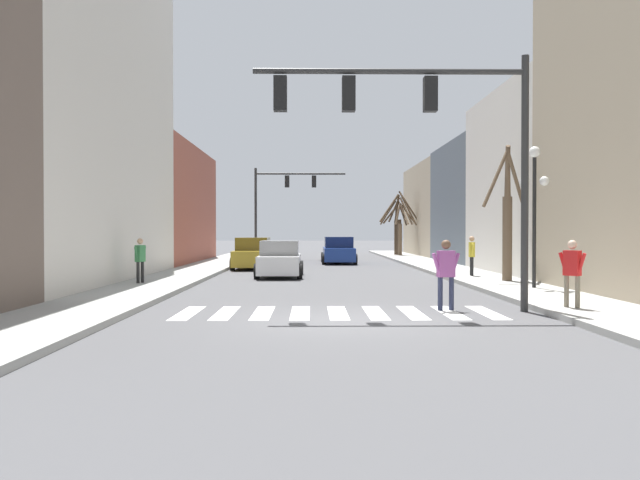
{
  "coord_description": "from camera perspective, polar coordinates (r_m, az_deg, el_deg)",
  "views": [
    {
      "loc": [
        -0.65,
        -13.63,
        1.96
      ],
      "look_at": [
        0.01,
        30.97,
        1.35
      ],
      "focal_mm": 35.0,
      "sensor_mm": 36.0,
      "label": 1
    }
  ],
  "objects": [
    {
      "name": "car_driving_toward_lane",
      "position": [
        26.9,
        -3.69,
        -1.83
      ],
      "size": [
        1.98,
        4.18,
        1.56
      ],
      "rotation": [
        0.0,
        0.0,
        -1.57
      ],
      "color": "white",
      "rests_on": "ground_plane"
    },
    {
      "name": "traffic_signal_near",
      "position": [
        15.58,
        9.49,
        10.64
      ],
      "size": [
        6.7,
        0.28,
        6.23
      ],
      "color": "#2D2D2D",
      "rests_on": "ground_plane"
    },
    {
      "name": "street_lamp_right_corner",
      "position": [
        21.24,
        19.02,
        4.51
      ],
      "size": [
        0.95,
        0.36,
        4.54
      ],
      "color": "black",
      "rests_on": "sidewalk_right"
    },
    {
      "name": "sidewalk_right",
      "position": [
        15.34,
        25.61,
        -6.34
      ],
      "size": [
        2.66,
        90.0,
        0.15
      ],
      "color": "#9E9E99",
      "rests_on": "ground_plane"
    },
    {
      "name": "car_parked_right_far",
      "position": [
        32.94,
        -6.12,
        -1.29
      ],
      "size": [
        2.03,
        4.87,
        1.64
      ],
      "rotation": [
        0.0,
        0.0,
        1.57
      ],
      "color": "#A38423",
      "rests_on": "ground_plane"
    },
    {
      "name": "pedestrian_near_right_corner",
      "position": [
        26.19,
        13.7,
        -1.1
      ],
      "size": [
        0.26,
        0.7,
        1.62
      ],
      "rotation": [
        0.0,
        0.0,
        4.59
      ],
      "color": "black",
      "rests_on": "sidewalk_right"
    },
    {
      "name": "sidewalk_left",
      "position": [
        14.81,
        -22.78,
        -6.58
      ],
      "size": [
        2.66,
        90.0,
        0.15
      ],
      "color": "#9E9E99",
      "rests_on": "ground_plane"
    },
    {
      "name": "pedestrian_crossing_street",
      "position": [
        15.95,
        22.06,
        -2.36
      ],
      "size": [
        0.5,
        0.58,
        1.6
      ],
      "rotation": [
        0.0,
        0.0,
        5.41
      ],
      "color": "#7A705B",
      "rests_on": "sidewalk_right"
    },
    {
      "name": "traffic_signal_far",
      "position": [
        44.44,
        -3.57,
        4.28
      ],
      "size": [
        6.46,
        0.28,
        6.46
      ],
      "color": "#2D2D2D",
      "rests_on": "ground_plane"
    },
    {
      "name": "street_tree_right_far",
      "position": [
        24.0,
        16.74,
        1.99
      ],
      "size": [
        1.96,
        1.94,
        5.01
      ],
      "color": "brown",
      "rests_on": "sidewalk_right"
    },
    {
      "name": "building_row_left",
      "position": [
        27.02,
        -22.4,
        8.16
      ],
      "size": [
        6.0,
        37.26,
        13.47
      ],
      "color": "#66564C",
      "rests_on": "ground_plane"
    },
    {
      "name": "car_parked_left_mid",
      "position": [
        38.21,
        1.7,
        -1.01
      ],
      "size": [
        2.08,
        4.72,
        1.63
      ],
      "rotation": [
        0.0,
        0.0,
        1.57
      ],
      "color": "navy",
      "rests_on": "ground_plane"
    },
    {
      "name": "street_tree_left_near",
      "position": [
        48.96,
        6.94,
        1.11
      ],
      "size": [
        2.01,
        2.67,
        4.62
      ],
      "color": "#473828",
      "rests_on": "sidewalk_right"
    },
    {
      "name": "building_row_right",
      "position": [
        29.75,
        21.29,
        7.08
      ],
      "size": [
        6.0,
        46.9,
        13.86
      ],
      "color": "tan",
      "rests_on": "ground_plane"
    },
    {
      "name": "street_tree_left_far",
      "position": [
        47.84,
        7.56,
        1.25
      ],
      "size": [
        1.84,
        1.79,
        4.79
      ],
      "color": "brown",
      "rests_on": "sidewalk_right"
    },
    {
      "name": "crosswalk_stripes",
      "position": [
        15.08,
        1.64,
        -6.66
      ],
      "size": [
        7.65,
        2.6,
        0.01
      ],
      "color": "white",
      "rests_on": "ground_plane"
    },
    {
      "name": "pedestrian_on_left_sidewalk",
      "position": [
        15.75,
        11.44,
        -2.59
      ],
      "size": [
        0.75,
        0.31,
        1.75
      ],
      "rotation": [
        0.0,
        0.0,
        3.36
      ],
      "color": "#282D47",
      "rests_on": "ground_plane"
    },
    {
      "name": "street_tree_right_mid",
      "position": [
        48.48,
        7.16,
        1.23
      ],
      "size": [
        3.33,
        2.15,
        4.95
      ],
      "color": "#473828",
      "rests_on": "sidewalk_right"
    },
    {
      "name": "pedestrian_waiting_at_curb",
      "position": [
        22.76,
        -16.12,
        -1.46
      ],
      "size": [
        0.31,
        0.66,
        1.57
      ],
      "rotation": [
        0.0,
        0.0,
        4.39
      ],
      "color": "black",
      "rests_on": "sidewalk_left"
    },
    {
      "name": "ground_plane",
      "position": [
        13.78,
        1.87,
        -7.38
      ],
      "size": [
        240.0,
        240.0,
        0.0
      ],
      "primitive_type": "plane",
      "color": "#4C4C4F"
    }
  ]
}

